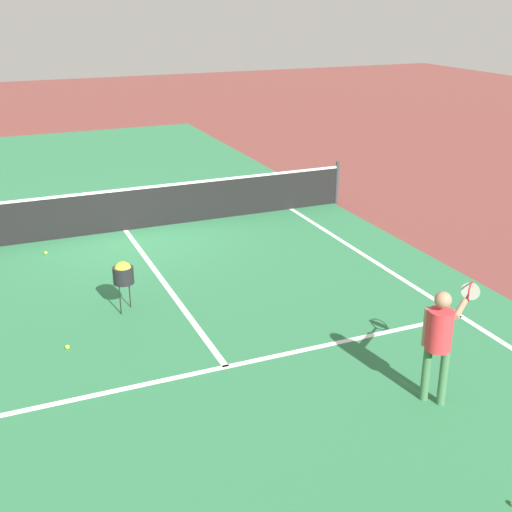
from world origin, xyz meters
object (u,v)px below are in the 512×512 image
player_near (440,335)px  tennis_ball_near_net (46,253)px  ball_hopper (123,273)px  tennis_ball_mid_court (67,347)px  net (124,209)px

player_near → tennis_ball_near_net: player_near is taller
ball_hopper → tennis_ball_near_net: (-0.92, 3.21, -0.64)m
player_near → tennis_ball_mid_court: player_near is taller
net → tennis_ball_mid_court: bearing=-111.7°
net → player_near: player_near is taller
ball_hopper → tennis_ball_near_net: ball_hopper is taller
net → ball_hopper: (-0.90, -4.05, 0.18)m
ball_hopper → tennis_ball_mid_court: 1.58m
tennis_ball_mid_court → tennis_ball_near_net: same height
player_near → tennis_ball_mid_court: size_ratio=23.54×
ball_hopper → tennis_ball_mid_court: (-1.09, -0.95, -0.64)m
ball_hopper → tennis_ball_near_net: bearing=106.0°
net → player_near: size_ratio=6.98×
player_near → ball_hopper: size_ratio=1.78×
player_near → ball_hopper: player_near is taller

